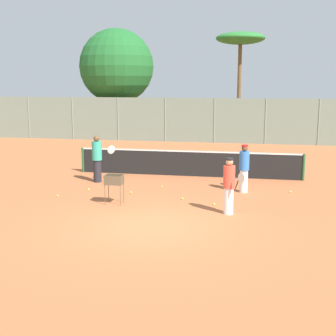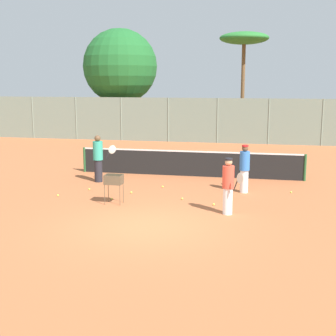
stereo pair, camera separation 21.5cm
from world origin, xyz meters
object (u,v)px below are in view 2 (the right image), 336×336
Objects in this scene: player_white_outfit at (245,168)px; ball_cart at (113,182)px; player_yellow_shirt at (228,185)px; player_red_cap at (98,158)px; tennis_net at (189,163)px.

player_white_outfit is 1.79× the size of ball_cart.
player_yellow_shirt is at bearing 178.58° from player_white_outfit.
player_red_cap is 1.09× the size of player_yellow_shirt.
player_red_cap reaches higher than tennis_net.
ball_cart is at bearing 126.19° from player_white_outfit.
player_yellow_shirt reaches higher than tennis_net.
player_red_cap is (-5.68, 0.63, 0.06)m from player_white_outfit.
tennis_net is 3.80m from player_red_cap.
ball_cart is at bearing -140.16° from player_yellow_shirt.
player_yellow_shirt is 3.74m from ball_cart.
ball_cart is (-1.67, -4.89, 0.16)m from tennis_net.
player_white_outfit is at bearing -21.66° from player_red_cap.
player_white_outfit is at bearing 31.05° from ball_cart.
player_red_cap is at bearing -166.45° from player_yellow_shirt.
player_red_cap is 1.93× the size of ball_cart.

